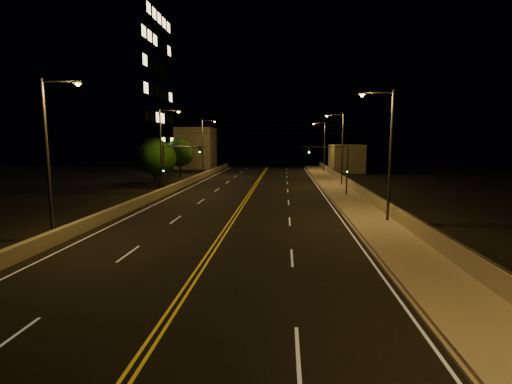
# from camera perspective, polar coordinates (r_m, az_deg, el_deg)

# --- Properties ---
(ground) EXTENTS (160.00, 160.00, 0.00)m
(ground) POSITION_cam_1_polar(r_m,az_deg,el_deg) (11.41, -19.10, -25.46)
(ground) COLOR black
(ground) RESTS_ON ground
(road) EXTENTS (18.00, 120.00, 0.02)m
(road) POSITION_cam_1_polar(r_m,az_deg,el_deg) (29.63, -3.57, -4.21)
(road) COLOR black
(road) RESTS_ON ground
(sidewalk) EXTENTS (3.60, 120.00, 0.30)m
(sidewalk) POSITION_cam_1_polar(r_m,az_deg,el_deg) (30.09, 17.31, -4.09)
(sidewalk) COLOR gray
(sidewalk) RESTS_ON ground
(curb) EXTENTS (0.14, 120.00, 0.15)m
(curb) POSITION_cam_1_polar(r_m,az_deg,el_deg) (29.74, 13.78, -4.25)
(curb) COLOR gray
(curb) RESTS_ON ground
(parapet_wall) EXTENTS (0.30, 120.00, 1.00)m
(parapet_wall) POSITION_cam_1_polar(r_m,az_deg,el_deg) (30.38, 20.39, -2.87)
(parapet_wall) COLOR gray
(parapet_wall) RESTS_ON sidewalk
(jersey_barrier) EXTENTS (0.45, 120.00, 0.87)m
(jersey_barrier) POSITION_cam_1_polar(r_m,az_deg,el_deg) (32.33, -20.90, -2.93)
(jersey_barrier) COLOR gray
(jersey_barrier) RESTS_ON ground
(distant_building_right) EXTENTS (6.00, 10.00, 5.48)m
(distant_building_right) POSITION_cam_1_polar(r_m,az_deg,el_deg) (77.76, 13.65, 5.08)
(distant_building_right) COLOR gray
(distant_building_right) RESTS_ON ground
(distant_building_left) EXTENTS (8.00, 8.00, 9.18)m
(distant_building_left) POSITION_cam_1_polar(r_m,az_deg,el_deg) (85.86, -9.18, 6.68)
(distant_building_left) COLOR gray
(distant_building_left) RESTS_ON ground
(parapet_rail) EXTENTS (0.06, 120.00, 0.06)m
(parapet_rail) POSITION_cam_1_polar(r_m,az_deg,el_deg) (30.29, 20.44, -1.88)
(parapet_rail) COLOR black
(parapet_rail) RESTS_ON parapet_wall
(lane_markings) EXTENTS (17.32, 116.00, 0.00)m
(lane_markings) POSITION_cam_1_polar(r_m,az_deg,el_deg) (29.55, -3.59, -4.21)
(lane_markings) COLOR silver
(lane_markings) RESTS_ON road
(streetlight_1) EXTENTS (2.55, 0.28, 9.81)m
(streetlight_1) POSITION_cam_1_polar(r_m,az_deg,el_deg) (28.91, 19.52, 6.28)
(streetlight_1) COLOR #2D2D33
(streetlight_1) RESTS_ON ground
(streetlight_2) EXTENTS (2.55, 0.28, 9.81)m
(streetlight_2) POSITION_cam_1_polar(r_m,az_deg,el_deg) (51.29, 12.88, 7.02)
(streetlight_2) COLOR #2D2D33
(streetlight_2) RESTS_ON ground
(streetlight_3) EXTENTS (2.55, 0.28, 9.81)m
(streetlight_3) POSITION_cam_1_polar(r_m,az_deg,el_deg) (73.81, 10.29, 7.28)
(streetlight_3) COLOR #2D2D33
(streetlight_3) RESTS_ON ground
(streetlight_4) EXTENTS (2.55, 0.28, 9.81)m
(streetlight_4) POSITION_cam_1_polar(r_m,az_deg,el_deg) (25.52, -29.00, 5.60)
(streetlight_4) COLOR #2D2D33
(streetlight_4) RESTS_ON ground
(streetlight_5) EXTENTS (2.55, 0.28, 9.81)m
(streetlight_5) POSITION_cam_1_polar(r_m,az_deg,el_deg) (44.34, -14.10, 6.88)
(streetlight_5) COLOR #2D2D33
(streetlight_5) RESTS_ON ground
(streetlight_6) EXTENTS (2.55, 0.28, 9.81)m
(streetlight_6) POSITION_cam_1_polar(r_m,az_deg,el_deg) (65.48, -8.01, 7.28)
(streetlight_6) COLOR #2D2D33
(streetlight_6) RESTS_ON ground
(traffic_signal_right) EXTENTS (5.11, 0.31, 5.75)m
(traffic_signal_right) POSITION_cam_1_polar(r_m,az_deg,el_deg) (42.17, 12.47, 4.24)
(traffic_signal_right) COLOR #2D2D33
(traffic_signal_right) RESTS_ON ground
(traffic_signal_left) EXTENTS (5.11, 0.31, 5.75)m
(traffic_signal_left) POSITION_cam_1_polar(r_m,az_deg,el_deg) (43.68, -12.71, 4.35)
(traffic_signal_left) COLOR #2D2D33
(traffic_signal_left) RESTS_ON ground
(overhead_wires) EXTENTS (22.00, 0.03, 0.83)m
(overhead_wires) POSITION_cam_1_polar(r_m,az_deg,el_deg) (38.42, -1.69, 9.65)
(overhead_wires) COLOR black
(building_tower) EXTENTS (24.00, 15.00, 33.29)m
(building_tower) POSITION_cam_1_polar(r_m,az_deg,el_deg) (70.12, -24.36, 15.27)
(building_tower) COLOR gray
(building_tower) RESTS_ON ground
(tree_0) EXTENTS (4.63, 4.63, 6.27)m
(tree_0) POSITION_cam_1_polar(r_m,az_deg,el_deg) (49.93, -14.79, 5.02)
(tree_0) COLOR black
(tree_0) RESTS_ON ground
(tree_1) EXTENTS (4.90, 4.90, 6.64)m
(tree_1) POSITION_cam_1_polar(r_m,az_deg,el_deg) (58.38, -15.39, 5.60)
(tree_1) COLOR black
(tree_1) RESTS_ON ground
(tree_2) EXTENTS (4.88, 4.88, 6.62)m
(tree_2) POSITION_cam_1_polar(r_m,az_deg,el_deg) (66.57, -11.64, 5.95)
(tree_2) COLOR black
(tree_2) RESTS_ON ground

